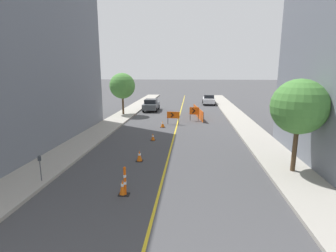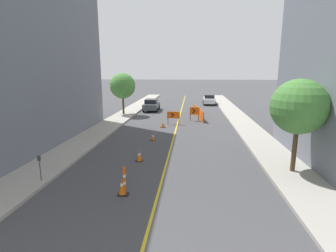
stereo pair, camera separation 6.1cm
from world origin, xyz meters
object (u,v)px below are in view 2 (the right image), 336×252
object	(u,v)px
parking_meter_near_curb	(39,163)
traffic_cone_second	(122,187)
arrow_barricade_primary	(173,115)
traffic_cone_third	(139,156)
traffic_cone_fourth	(153,137)
arrow_barricade_secondary	(195,111)
parked_car_curb_near	(151,105)
street_tree_left_near	(123,86)
delineator_post_front	(124,183)
traffic_cone_fifth	(163,124)
street_tree_right_near	(299,107)
parked_car_curb_mid	(209,99)

from	to	relation	value
parking_meter_near_curb	traffic_cone_second	bearing A→B (deg)	-10.25
traffic_cone_second	arrow_barricade_primary	size ratio (longest dim) A/B	0.56
traffic_cone_third	parking_meter_near_curb	size ratio (longest dim) A/B	0.52
traffic_cone_fourth	arrow_barricade_secondary	size ratio (longest dim) A/B	0.37
parked_car_curb_near	traffic_cone_fourth	bearing A→B (deg)	-80.61
traffic_cone_fourth	street_tree_left_near	distance (m)	12.78
parking_meter_near_curb	street_tree_left_near	size ratio (longest dim) A/B	0.26
traffic_cone_fourth	street_tree_left_near	bearing A→B (deg)	115.24
traffic_cone_fourth	delineator_post_front	xyz separation A→B (m)	(0.11, -9.23, 0.31)
traffic_cone_fifth	street_tree_left_near	world-z (taller)	street_tree_left_near
delineator_post_front	street_tree_right_near	xyz separation A→B (m)	(8.29, 3.20, 3.01)
traffic_cone_third	arrow_barricade_secondary	distance (m)	13.75
parked_car_curb_mid	parking_meter_near_curb	world-z (taller)	parked_car_curb_mid
traffic_cone_third	arrow_barricade_primary	xyz separation A→B (m)	(1.29, 11.12, 0.59)
traffic_cone_fourth	arrow_barricade_secondary	bearing A→B (deg)	68.66
traffic_cone_fourth	parked_car_curb_mid	xyz separation A→B (m)	(5.77, 22.62, 0.53)
traffic_cone_second	traffic_cone_fourth	xyz separation A→B (m)	(0.01, 9.21, -0.09)
arrow_barricade_primary	parked_car_curb_mid	world-z (taller)	parked_car_curb_mid
traffic_cone_second	traffic_cone_fifth	bearing A→B (deg)	88.96
traffic_cone_second	delineator_post_front	distance (m)	0.25
traffic_cone_fifth	parking_meter_near_curb	world-z (taller)	parking_meter_near_curb
traffic_cone_second	arrow_barricade_secondary	bearing A→B (deg)	79.37
arrow_barricade_secondary	street_tree_right_near	world-z (taller)	street_tree_right_near
arrow_barricade_primary	traffic_cone_fifth	bearing A→B (deg)	-118.86
parked_car_curb_near	parking_meter_near_curb	world-z (taller)	parked_car_curb_near
traffic_cone_third	delineator_post_front	xyz separation A→B (m)	(0.23, -4.41, 0.25)
parked_car_curb_mid	parking_meter_near_curb	size ratio (longest dim) A/B	3.36
arrow_barricade_secondary	street_tree_left_near	bearing A→B (deg)	163.37
parked_car_curb_near	street_tree_left_near	world-z (taller)	street_tree_left_near
delineator_post_front	traffic_cone_second	bearing A→B (deg)	172.10
arrow_barricade_primary	street_tree_right_near	size ratio (longest dim) A/B	0.27
traffic_cone_third	parking_meter_near_curb	xyz separation A→B (m)	(-4.10, -3.63, 0.75)
traffic_cone_fifth	street_tree_right_near	distance (m)	13.97
traffic_cone_fourth	delineator_post_front	world-z (taller)	delineator_post_front
parked_car_curb_mid	traffic_cone_fifth	bearing A→B (deg)	-105.41
traffic_cone_second	delineator_post_front	size ratio (longest dim) A/B	0.55
arrow_barricade_secondary	traffic_cone_fifth	bearing A→B (deg)	-129.28
traffic_cone_fourth	street_tree_right_near	bearing A→B (deg)	-35.67
traffic_cone_third	traffic_cone_fifth	bearing A→B (deg)	87.81
traffic_cone_fourth	parked_car_curb_near	bearing A→B (deg)	99.12
traffic_cone_second	traffic_cone_fifth	size ratio (longest dim) A/B	1.18
delineator_post_front	arrow_barricade_primary	distance (m)	15.57
parking_meter_near_curb	delineator_post_front	bearing A→B (deg)	-10.19
street_tree_right_near	traffic_cone_third	bearing A→B (deg)	171.93
traffic_cone_third	parked_car_curb_near	xyz separation A→B (m)	(-2.31, 19.98, 0.47)
traffic_cone_fifth	arrow_barricade_primary	bearing A→B (deg)	58.03
street_tree_left_near	arrow_barricade_secondary	bearing A→B (deg)	-17.41
traffic_cone_fourth	traffic_cone_fifth	distance (m)	4.84
parked_car_curb_mid	traffic_cone_second	bearing A→B (deg)	-98.44
parking_meter_near_curb	street_tree_right_near	distance (m)	13.09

